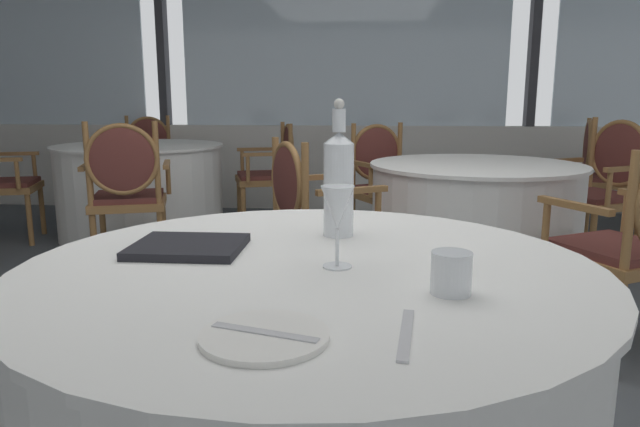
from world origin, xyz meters
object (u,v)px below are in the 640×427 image
at_px(water_bottle, 339,181).
at_px(dining_chair_0_2, 126,186).
at_px(side_plate, 264,336).
at_px(wine_glass, 338,210).
at_px(dining_chair_2_3, 384,177).
at_px(dining_chair_2_1, 635,237).
at_px(dining_chair_2_2, 603,182).
at_px(dining_chair_0_3, 273,167).
at_px(water_tumbler, 451,273).
at_px(dining_chair_1_1, 602,167).
at_px(menu_book, 188,247).
at_px(dining_chair_0_0, 149,156).
at_px(dining_chair_2_0, 312,212).

bearing_deg(water_bottle, dining_chair_0_2, 126.21).
height_order(side_plate, wine_glass, wine_glass).
bearing_deg(dining_chair_2_3, dining_chair_0_2, -93.69).
bearing_deg(side_plate, water_bottle, 83.52).
relative_size(dining_chair_2_1, dining_chair_2_2, 0.93).
bearing_deg(wine_glass, dining_chair_2_1, 45.93).
bearing_deg(dining_chair_0_3, water_tumbler, 86.60).
bearing_deg(dining_chair_0_3, side_plate, 81.53).
xyz_separation_m(dining_chair_1_1, dining_chair_2_2, (-0.44, -1.15, 0.04)).
height_order(menu_book, dining_chair_2_1, dining_chair_2_1).
bearing_deg(dining_chair_0_0, dining_chair_2_0, 17.25).
xyz_separation_m(water_tumbler, menu_book, (-0.59, 0.27, -0.03)).
height_order(dining_chair_1_1, dining_chair_2_2, dining_chair_2_2).
distance_m(dining_chair_0_3, dining_chair_2_1, 3.10).
bearing_deg(menu_book, dining_chair_0_3, 95.85).
distance_m(wine_glass, dining_chair_0_2, 2.71).
bearing_deg(side_plate, water_tumbler, 37.07).
distance_m(dining_chair_2_1, dining_chair_2_2, 1.46).
xyz_separation_m(side_plate, dining_chair_2_1, (1.28, 1.62, -0.21)).
bearing_deg(menu_book, side_plate, -61.34).
xyz_separation_m(wine_glass, dining_chair_0_0, (-2.12, 4.38, -0.33)).
height_order(wine_glass, dining_chair_0_3, wine_glass).
height_order(wine_glass, dining_chair_2_0, wine_glass).
relative_size(menu_book, dining_chair_0_3, 0.29).
distance_m(side_plate, dining_chair_2_3, 3.45).
relative_size(water_bottle, dining_chair_2_0, 0.40).
distance_m(dining_chair_0_2, dining_chair_2_2, 3.08).
bearing_deg(side_plate, wine_glass, 76.93).
distance_m(side_plate, dining_chair_1_1, 4.69).
relative_size(menu_book, dining_chair_0_2, 0.27).
xyz_separation_m(wine_glass, dining_chair_2_0, (-0.21, 1.63, -0.33)).
distance_m(side_plate, dining_chair_2_2, 3.47).
bearing_deg(menu_book, wine_glass, -16.87).
xyz_separation_m(dining_chair_0_3, dining_chair_1_1, (2.78, 0.13, 0.01)).
relative_size(dining_chair_0_2, dining_chair_2_0, 1.07).
relative_size(dining_chair_0_2, dining_chair_1_1, 1.03).
relative_size(menu_book, dining_chair_2_3, 0.28).
height_order(dining_chair_0_2, dining_chair_2_1, dining_chair_0_2).
xyz_separation_m(dining_chair_0_2, dining_chair_1_1, (3.49, 1.51, -0.03)).
height_order(dining_chair_0_3, dining_chair_2_1, dining_chair_2_1).
relative_size(water_bottle, menu_book, 1.40).
height_order(dining_chair_0_2, dining_chair_2_0, dining_chair_0_2).
bearing_deg(water_tumbler, side_plate, -142.93).
height_order(side_plate, dining_chair_2_0, dining_chair_2_0).
distance_m(dining_chair_0_3, dining_chair_2_2, 2.56).
xyz_separation_m(side_plate, dining_chair_0_0, (-2.03, 4.77, -0.20)).
xyz_separation_m(wine_glass, dining_chair_2_3, (0.19, 3.04, -0.33)).
bearing_deg(water_tumbler, dining_chair_0_3, 104.18).
height_order(dining_chair_0_2, dining_chair_2_3, dining_chair_0_2).
height_order(dining_chair_1_1, dining_chair_2_3, dining_chair_1_1).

